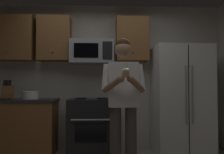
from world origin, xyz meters
name	(u,v)px	position (x,y,z in m)	size (l,w,h in m)	color
wall_back	(101,77)	(0.00, 1.75, 1.30)	(4.40, 0.10, 2.60)	beige
oven_range	(92,127)	(-0.15, 1.36, 0.46)	(0.76, 0.70, 0.93)	black
microwave	(92,52)	(-0.15, 1.48, 1.72)	(0.74, 0.41, 0.40)	#9EA0A5
refrigerator	(181,100)	(1.35, 1.32, 0.90)	(0.90, 0.75, 1.80)	white
cabinet_row_upper	(59,39)	(-0.72, 1.53, 1.95)	(2.78, 0.36, 0.76)	brown
counter_left	(12,127)	(-1.45, 1.38, 0.46)	(1.44, 0.66, 0.92)	brown
knife_block	(8,92)	(-1.51, 1.33, 1.04)	(0.16, 0.15, 0.32)	brown
bowl_large_white	(30,95)	(-1.16, 1.35, 0.99)	(0.28, 0.28, 0.13)	white
person	(123,97)	(0.29, 0.43, 1.00)	(0.60, 0.48, 1.76)	#4C4742
cupcake	(126,72)	(0.29, 0.10, 1.29)	(0.09, 0.09, 0.17)	#A87F56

